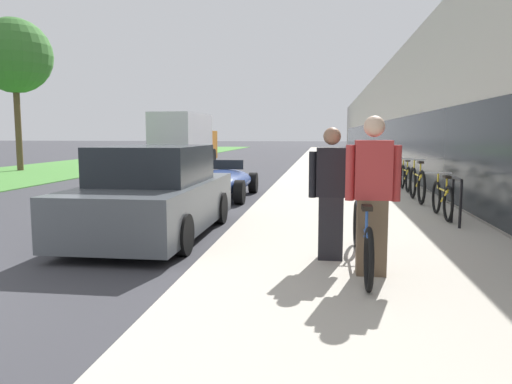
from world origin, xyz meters
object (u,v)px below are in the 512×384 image
at_px(person_rider, 372,196).
at_px(cruiser_bike_middle, 417,184).
at_px(person_bystander, 331,194).
at_px(vintage_roadster_curbside, 220,182).
at_px(street_tree_far, 14,56).
at_px(parked_sedan_curbside, 154,195).
at_px(cruiser_bike_nearest, 442,199).
at_px(tandem_bicycle, 362,237).
at_px(bike_rack_hoop, 457,196).
at_px(moving_truck, 185,139).
at_px(cruiser_bike_farthest, 405,177).

height_order(person_rider, cruiser_bike_middle, person_rider).
distance_m(person_bystander, vintage_roadster_curbside, 7.39).
bearing_deg(street_tree_far, parked_sedan_curbside, -50.20).
height_order(cruiser_bike_nearest, vintage_roadster_curbside, vintage_roadster_curbside).
bearing_deg(tandem_bicycle, street_tree_far, 133.26).
distance_m(bike_rack_hoop, cruiser_bike_middle, 3.16).
height_order(parked_sedan_curbside, street_tree_far, street_tree_far).
distance_m(moving_truck, street_tree_far, 9.07).
height_order(vintage_roadster_curbside, street_tree_far, street_tree_far).
bearing_deg(cruiser_bike_farthest, person_rider, -101.15).
height_order(bike_rack_hoop, street_tree_far, street_tree_far).
distance_m(person_rider, cruiser_bike_farthest, 9.01).
xyz_separation_m(parked_sedan_curbside, moving_truck, (-4.70, 18.49, 0.72)).
bearing_deg(vintage_roadster_curbside, cruiser_bike_nearest, -32.83).
distance_m(person_rider, cruiser_bike_middle, 6.72).
bearing_deg(person_rider, person_bystander, 124.95).
bearing_deg(cruiser_bike_middle, person_bystander, -109.79).
bearing_deg(moving_truck, cruiser_bike_farthest, -50.69).
xyz_separation_m(person_rider, moving_truck, (-8.07, 20.80, 0.38)).
relative_size(parked_sedan_curbside, moving_truck, 0.62).
bearing_deg(cruiser_bike_farthest, cruiser_bike_middle, -92.16).
bearing_deg(cruiser_bike_farthest, vintage_roadster_curbside, -164.69).
distance_m(person_bystander, cruiser_bike_farthest, 8.47).
relative_size(person_bystander, street_tree_far, 0.24).
xyz_separation_m(person_rider, cruiser_bike_middle, (1.65, 6.50, -0.50)).
height_order(person_bystander, cruiser_bike_nearest, person_bystander).
xyz_separation_m(moving_truck, street_tree_far, (-6.48, -5.08, 3.80)).
height_order(tandem_bicycle, person_bystander, person_bystander).
distance_m(person_bystander, street_tree_far, 21.08).
bearing_deg(bike_rack_hoop, vintage_roadster_curbside, 141.14).
height_order(person_rider, street_tree_far, street_tree_far).
relative_size(tandem_bicycle, moving_truck, 0.39).
xyz_separation_m(tandem_bicycle, parked_sedan_curbside, (-3.30, 1.97, 0.21)).
relative_size(parked_sedan_curbside, vintage_roadster_curbside, 1.05).
relative_size(tandem_bicycle, vintage_roadster_curbside, 0.66).
distance_m(person_bystander, cruiser_bike_nearest, 4.18).
bearing_deg(vintage_roadster_curbside, person_rider, -65.94).
bearing_deg(cruiser_bike_nearest, person_bystander, -121.45).
xyz_separation_m(cruiser_bike_nearest, vintage_roadster_curbside, (-5.03, 3.25, -0.05)).
bearing_deg(moving_truck, street_tree_far, -141.94).
xyz_separation_m(cruiser_bike_farthest, vintage_roadster_curbside, (-5.06, -1.38, -0.07)).
bearing_deg(person_bystander, person_rider, -55.05).
bearing_deg(person_rider, tandem_bicycle, 103.26).
bearing_deg(moving_truck, person_bystander, -69.29).
distance_m(bike_rack_hoop, parked_sedan_curbside, 5.24).
distance_m(bike_rack_hoop, street_tree_far, 20.99).
bearing_deg(parked_sedan_curbside, cruiser_bike_middle, 39.74).
xyz_separation_m(parked_sedan_curbside, vintage_roadster_curbside, (0.06, 5.12, -0.26)).
xyz_separation_m(person_rider, cruiser_bike_nearest, (1.71, 4.19, -0.55)).
relative_size(person_rider, moving_truck, 0.26).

